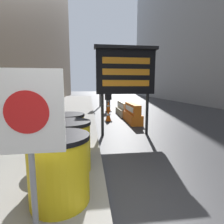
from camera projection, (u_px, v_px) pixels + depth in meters
barrel_drum_foreground at (59, 168)px, 2.37m from camera, size 0.84×0.84×0.94m
barrel_drum_middle at (69, 146)px, 3.26m from camera, size 0.84×0.84×0.94m
barrel_drum_back at (67, 133)px, 4.13m from camera, size 0.84×0.84×0.94m
warning_sign at (28, 124)px, 1.67m from camera, size 0.68×0.08×1.74m
message_board at (126, 72)px, 5.89m from camera, size 2.11×0.36×3.01m
jersey_barrier_orange_near at (132, 114)px, 8.36m from camera, size 0.52×1.96×0.90m
jersey_barrier_cream at (123, 109)px, 10.55m from camera, size 0.64×2.11×0.78m
traffic_cone_near at (108, 107)px, 11.81m from camera, size 0.40×0.40×0.71m
traffic_cone_mid at (108, 116)px, 8.48m from camera, size 0.34×0.34×0.61m
traffic_light_near_curb at (100, 74)px, 14.43m from camera, size 0.28×0.44×3.76m
pedestrian_worker at (108, 97)px, 11.87m from camera, size 0.45×0.29×1.65m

